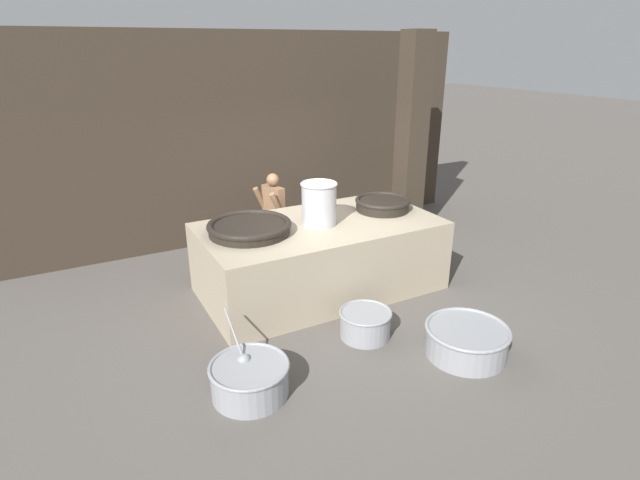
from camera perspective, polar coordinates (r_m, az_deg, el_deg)
The scene contains 11 objects.
ground_plane at distance 7.40m, azimuth 0.00°, elevation -5.54°, with size 60.00×60.00×0.00m, color #56514C.
back_wall at distance 9.13m, azimuth -8.00°, elevation 11.41°, with size 8.61×0.24×3.59m, color #382D23.
support_pillar at distance 9.08m, azimuth 10.39°, elevation 11.22°, with size 0.42×0.42×3.59m, color #382D23.
hearth_platform at distance 7.18m, azimuth 0.00°, elevation -1.90°, with size 3.35×1.78×1.02m.
giant_wok_near at distance 6.65m, azimuth -8.07°, elevation 1.47°, with size 1.12×1.12×0.16m.
giant_wok_far at distance 7.58m, azimuth 7.16°, elevation 4.13°, with size 0.83×0.83×0.18m.
stock_pot at distance 6.85m, azimuth -0.12°, elevation 4.23°, with size 0.51×0.51×0.60m.
cook at distance 8.18m, azimuth -5.33°, elevation 3.04°, with size 0.41×0.58×1.45m.
prep_bowl_vegetables at distance 5.32m, azimuth -8.05°, elevation -15.30°, with size 0.83×1.08×0.70m.
prep_bowl_meat at distance 6.09m, azimuth 16.40°, elevation -10.85°, with size 0.97×0.97×0.36m.
prep_bowl_extra at distance 6.22m, azimuth 5.20°, elevation -9.37°, with size 0.65×0.65×0.34m.
Camera 1 is at (-3.12, -5.80, 3.37)m, focal length 28.00 mm.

